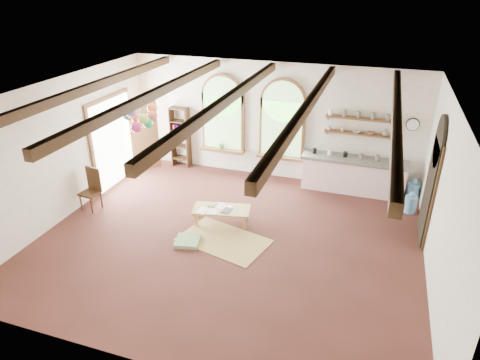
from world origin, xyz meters
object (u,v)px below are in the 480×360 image
at_px(kitchen_counter, 353,175).
at_px(balloon_cluster, 140,115).
at_px(coffee_table, 221,210).
at_px(side_chair, 91,198).

height_order(kitchen_counter, balloon_cluster, balloon_cluster).
relative_size(coffee_table, side_chair, 1.34).
xyz_separation_m(side_chair, balloon_cluster, (1.24, 0.58, 2.03)).
xyz_separation_m(kitchen_counter, side_chair, (-5.95, -2.98, -0.18)).
bearing_deg(side_chair, balloon_cluster, 25.05).
bearing_deg(coffee_table, kitchen_counter, 43.92).
xyz_separation_m(kitchen_counter, balloon_cluster, (-4.71, -2.40, 1.85)).
distance_m(coffee_table, balloon_cluster, 2.84).
bearing_deg(coffee_table, side_chair, -173.39).
bearing_deg(side_chair, coffee_table, 6.61).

